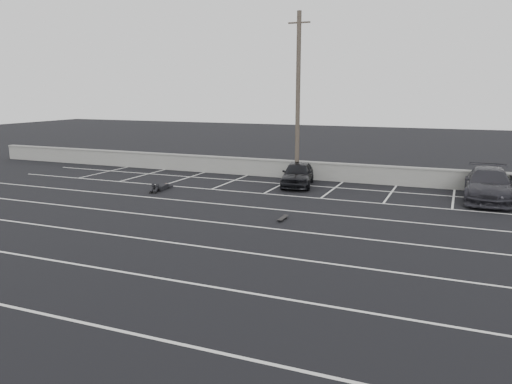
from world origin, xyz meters
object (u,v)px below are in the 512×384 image
at_px(car_right, 488,185).
at_px(skateboard, 282,218).
at_px(person, 162,185).
at_px(car_left, 298,174).
at_px(utility_pole, 298,97).

relative_size(car_right, skateboard, 6.77).
bearing_deg(skateboard, car_right, 42.69).
xyz_separation_m(car_right, person, (-15.91, -3.69, -0.52)).
xyz_separation_m(car_left, person, (-6.34, -3.74, -0.43)).
bearing_deg(skateboard, utility_pole, 103.97).
bearing_deg(car_left, car_right, -12.07).
bearing_deg(utility_pole, car_left, -70.11).
height_order(car_right, utility_pole, utility_pole).
bearing_deg(person, skateboard, -32.56).
bearing_deg(car_right, car_left, -179.94).
bearing_deg(person, car_right, 4.71).
relative_size(person, skateboard, 3.25).
distance_m(utility_pole, skateboard, 10.26).
distance_m(car_right, skateboard, 10.74).
relative_size(car_right, person, 2.09).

